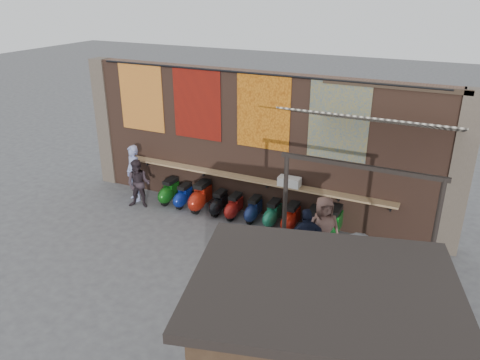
{
  "coord_description": "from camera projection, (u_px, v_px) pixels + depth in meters",
  "views": [
    {
      "loc": [
        4.92,
        -8.56,
        6.1
      ],
      "look_at": [
        0.24,
        1.2,
        1.54
      ],
      "focal_mm": 35.0,
      "sensor_mm": 36.0,
      "label": 1
    }
  ],
  "objects": [
    {
      "name": "pier_left",
      "position": [
        107.0,
        122.0,
        14.98
      ],
      "size": [
        0.5,
        0.5,
        4.0
      ],
      "primitive_type": "cube",
      "color": "#4C4238",
      "rests_on": "ground"
    },
    {
      "name": "tapestry_orange",
      "position": [
        263.0,
        112.0,
        12.22
      ],
      "size": [
        1.5,
        0.02,
        2.0
      ],
      "primitive_type": "cube",
      "color": "orange",
      "rests_on": "brick_wall"
    },
    {
      "name": "eating_counter",
      "position": [
        250.0,
        179.0,
        12.95
      ],
      "size": [
        8.0,
        0.32,
        0.05
      ],
      "primitive_type": "cube",
      "color": "#9E7A51",
      "rests_on": "brick_wall"
    },
    {
      "name": "scooter_stool_9",
      "position": [
        333.0,
        224.0,
        11.95
      ],
      "size": [
        0.4,
        0.89,
        0.85
      ],
      "primitive_type": null,
      "color": "#0D5D1A",
      "rests_on": "ground"
    },
    {
      "name": "scooter_stool_1",
      "position": [
        184.0,
        196.0,
        13.74
      ],
      "size": [
        0.32,
        0.7,
        0.67
      ],
      "primitive_type": null,
      "color": "navy",
      "rests_on": "ground"
    },
    {
      "name": "awning_ledger",
      "position": [
        394.0,
        86.0,
        10.58
      ],
      "size": [
        3.3,
        0.08,
        0.12
      ],
      "primitive_type": "cube",
      "color": "#33261C",
      "rests_on": "brick_wall"
    },
    {
      "name": "hang_rail",
      "position": [
        253.0,
        73.0,
        11.95
      ],
      "size": [
        9.5,
        0.06,
        0.06
      ],
      "primitive_type": "cylinder",
      "rotation": [
        0.0,
        1.57,
        0.0
      ],
      "color": "black",
      "rests_on": "brick_wall"
    },
    {
      "name": "scooter_stool_0",
      "position": [
        170.0,
        191.0,
        13.98
      ],
      "size": [
        0.34,
        0.77,
        0.73
      ],
      "primitive_type": null,
      "color": "#105312",
      "rests_on": "ground"
    },
    {
      "name": "shopper_grey",
      "position": [
        355.0,
        275.0,
        9.03
      ],
      "size": [
        1.28,
        0.93,
        1.79
      ],
      "primitive_type": "imported",
      "rotation": [
        0.0,
        0.0,
        2.89
      ],
      "color": "#5C5E62",
      "rests_on": "ground"
    },
    {
      "name": "pier_right",
      "position": [
        460.0,
        175.0,
        10.84
      ],
      "size": [
        0.5,
        0.5,
        4.0
      ],
      "primitive_type": "cube",
      "color": "#4C4238",
      "rests_on": "ground"
    },
    {
      "name": "scooter_stool_7",
      "position": [
        291.0,
        218.0,
        12.37
      ],
      "size": [
        0.35,
        0.78,
        0.74
      ],
      "primitive_type": null,
      "color": "#9F180C",
      "rests_on": "ground"
    },
    {
      "name": "awning_post_left",
      "position": [
        284.0,
        226.0,
        9.5
      ],
      "size": [
        0.09,
        0.09,
        3.1
      ],
      "primitive_type": "cylinder",
      "color": "black",
      "rests_on": "ground"
    },
    {
      "name": "tapestry_multi",
      "position": [
        338.0,
        121.0,
        11.42
      ],
      "size": [
        1.5,
        0.02,
        2.0
      ],
      "primitive_type": "cube",
      "color": "navy",
      "rests_on": "brick_wall"
    },
    {
      "name": "shopper_navy",
      "position": [
        306.0,
        240.0,
        10.5
      ],
      "size": [
        0.95,
        0.84,
        1.55
      ],
      "primitive_type": "imported",
      "rotation": [
        0.0,
        0.0,
        3.78
      ],
      "color": "black",
      "rests_on": "ground"
    },
    {
      "name": "ground",
      "position": [
        210.0,
        253.0,
        11.44
      ],
      "size": [
        70.0,
        70.0,
        0.0
      ],
      "primitive_type": "plane",
      "color": "#474749",
      "rests_on": "ground"
    },
    {
      "name": "brick_wall",
      "position": [
        256.0,
        144.0,
        12.91
      ],
      "size": [
        10.0,
        0.4,
        4.0
      ],
      "primitive_type": "cube",
      "color": "brown",
      "rests_on": "ground"
    },
    {
      "name": "awning_post_right",
      "position": [
        430.0,
        258.0,
        8.39
      ],
      "size": [
        0.09,
        0.09,
        3.1
      ],
      "primitive_type": "cylinder",
      "color": "black",
      "rests_on": "ground"
    },
    {
      "name": "diner_right",
      "position": [
        139.0,
        184.0,
        13.56
      ],
      "size": [
        0.84,
        0.73,
        1.46
      ],
      "primitive_type": "imported",
      "rotation": [
        0.0,
        0.0,
        0.29
      ],
      "color": "#2F252B",
      "rests_on": "ground"
    },
    {
      "name": "scooter_stool_2",
      "position": [
        201.0,
        197.0,
        13.5
      ],
      "size": [
        0.4,
        0.88,
        0.84
      ],
      "primitive_type": null,
      "color": "maroon",
      "rests_on": "ground"
    },
    {
      "name": "stall_roof",
      "position": [
        324.0,
        286.0,
        5.26
      ],
      "size": [
        3.48,
        2.99,
        0.12
      ],
      "primitive_type": "cube",
      "rotation": [
        0.0,
        0.0,
        0.25
      ],
      "color": "black",
      "rests_on": "market_stall"
    },
    {
      "name": "scooter_stool_4",
      "position": [
        234.0,
        206.0,
        13.08
      ],
      "size": [
        0.32,
        0.72,
        0.68
      ],
      "primitive_type": null,
      "color": "maroon",
      "rests_on": "ground"
    },
    {
      "name": "shelf_box",
      "position": [
        289.0,
        182.0,
        12.4
      ],
      "size": [
        0.59,
        0.29,
        0.24
      ],
      "primitive_type": "cube",
      "color": "white",
      "rests_on": "eating_counter"
    },
    {
      "name": "tapestry_sun",
      "position": [
        197.0,
        104.0,
        13.01
      ],
      "size": [
        1.5,
        0.02,
        2.0
      ],
      "primitive_type": "cube",
      "color": "red",
      "rests_on": "brick_wall"
    },
    {
      "name": "scooter_stool_5",
      "position": [
        254.0,
        210.0,
        12.9
      ],
      "size": [
        0.32,
        0.71,
        0.68
      ],
      "primitive_type": null,
      "color": "#15224F",
      "rests_on": "ground"
    },
    {
      "name": "scooter_stool_6",
      "position": [
        273.0,
        214.0,
        12.64
      ],
      "size": [
        0.33,
        0.74,
        0.71
      ],
      "primitive_type": null,
      "color": "#1A6B4B",
      "rests_on": "ground"
    },
    {
      "name": "shopper_tan",
      "position": [
        323.0,
        230.0,
        10.86
      ],
      "size": [
        0.96,
        0.88,
        1.64
      ],
      "primitive_type": "imported",
      "rotation": [
        0.0,
        0.0,
        0.6
      ],
      "color": "brown",
      "rests_on": "ground"
    },
    {
      "name": "stall_sign",
      "position": [
        322.0,
        294.0,
        6.52
      ],
      "size": [
        1.17,
        0.34,
        0.5
      ],
      "primitive_type": "cube",
      "rotation": [
        0.0,
        0.0,
        0.25
      ],
      "color": "gold",
      "rests_on": "market_stall"
    },
    {
      "name": "scooter_stool_3",
      "position": [
        219.0,
        203.0,
        13.29
      ],
      "size": [
        0.32,
        0.71,
        0.67
      ],
      "primitive_type": null,
      "color": "black",
      "rests_on": "ground"
    },
    {
      "name": "diner_left",
      "position": [
        134.0,
        173.0,
        13.98
      ],
      "size": [
        0.74,
        0.64,
        1.72
      ],
      "primitive_type": "imported",
      "rotation": [
        0.0,
        0.0,
        -0.43
      ],
      "color": "#8791C5",
      "rests_on": "ground"
    },
    {
      "name": "awning_header",
      "position": [
        361.0,
        167.0,
        8.35
      ],
      "size": [
        3.0,
        0.08,
        0.08
      ],
      "primitive_type": "cube",
      "color": "black",
      "rests_on": "awning_post_left"
    },
    {
      "name": "awning_canvas",
      "position": [
        379.0,
        121.0,
        9.42
      ],
      "size": [
        3.2,
        3.28,
        0.97
      ],
      "primitive_type": "cube",
      "rotation": [
        -0.28,
        0.0,
        0.0
      ],
      "color": "beige",
      "rests_on": "brick_wall"
    },
    {
      "name": "scooter_stool_8",
      "position": [
        313.0,
        222.0,
        12.13
      ],
      "size": [
        0.36,
        0.79,
        0.75
      ],
      "primitive_type": null,
      "color": "#231751",
      "rests_on": "ground"
    },
    {
      "name": "stall_shelf",
      "position": [
        317.0,
        352.0,
        6.93
      ],
      "size": [
        2.17,
        0.66,
        0.06
      ],
      "primitive_type": "cube",
      "rotation": [
        0.0,
        0.0,
        0.25
      ],
      "color": "#473321",
      "rests_on": "market_stall"
    },
    {
      "name": "tapestry_redgold",
      "position": [
        141.0,
        97.0,
        13.77
      ],
      "size": [
        1.5,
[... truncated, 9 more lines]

